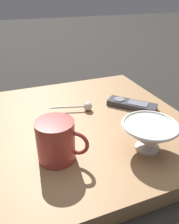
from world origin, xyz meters
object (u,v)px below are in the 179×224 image
object	(u,v)px
coffee_mug	(57,141)
tv_remote_near	(132,104)
teaspoon	(85,106)
cereal_bowl	(149,135)

from	to	relation	value
coffee_mug	tv_remote_near	bearing A→B (deg)	-61.10
teaspoon	tv_remote_near	size ratio (longest dim) A/B	0.86
cereal_bowl	teaspoon	size ratio (longest dim) A/B	1.04
cereal_bowl	tv_remote_near	distance (m)	0.23
tv_remote_near	coffee_mug	bearing A→B (deg)	118.90
coffee_mug	tv_remote_near	world-z (taller)	coffee_mug
teaspoon	cereal_bowl	bearing A→B (deg)	-163.36
teaspoon	coffee_mug	bearing A→B (deg)	144.37
cereal_bowl	tv_remote_near	xyz separation A→B (m)	(0.22, -0.08, -0.03)
coffee_mug	teaspoon	distance (m)	0.25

